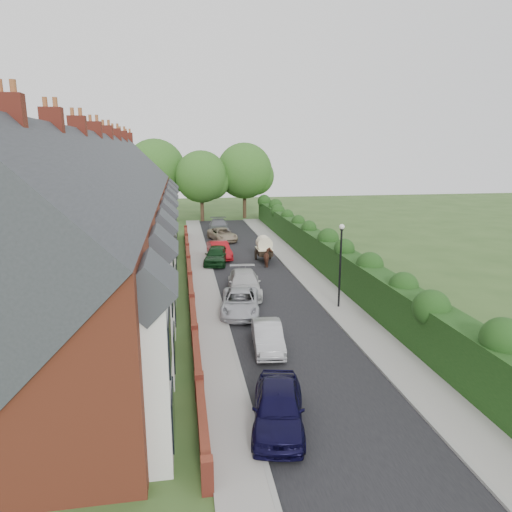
{
  "coord_description": "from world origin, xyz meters",
  "views": [
    {
      "loc": [
        -5.8,
        -21.0,
        9.39
      ],
      "look_at": [
        -0.79,
        9.26,
        2.2
      ],
      "focal_mm": 32.0,
      "sensor_mm": 36.0,
      "label": 1
    }
  ],
  "objects_px": {
    "car_navy": "(278,407)",
    "car_silver_a": "(268,336)",
    "car_silver_b": "(240,302)",
    "horse_cart": "(264,247)",
    "car_beige": "(222,235)",
    "car_green": "(217,255)",
    "horse": "(268,258)",
    "car_red": "(219,250)",
    "car_white": "(244,283)",
    "lamppost": "(341,255)",
    "car_grey": "(219,226)"
  },
  "relations": [
    {
      "from": "car_navy",
      "to": "car_silver_a",
      "type": "distance_m",
      "value": 6.31
    },
    {
      "from": "car_silver_b",
      "to": "horse_cart",
      "type": "xyz_separation_m",
      "value": [
        3.7,
        12.35,
        0.59
      ]
    },
    {
      "from": "car_silver_a",
      "to": "horse_cart",
      "type": "bearing_deg",
      "value": 84.97
    },
    {
      "from": "car_beige",
      "to": "horse_cart",
      "type": "relative_size",
      "value": 1.58
    },
    {
      "from": "car_green",
      "to": "horse_cart",
      "type": "distance_m",
      "value": 4.17
    },
    {
      "from": "car_beige",
      "to": "horse",
      "type": "relative_size",
      "value": 2.78
    },
    {
      "from": "car_red",
      "to": "car_white",
      "type": "bearing_deg",
      "value": -92.39
    },
    {
      "from": "lamppost",
      "to": "horse_cart",
      "type": "bearing_deg",
      "value": 100.27
    },
    {
      "from": "car_white",
      "to": "car_beige",
      "type": "height_order",
      "value": "car_white"
    },
    {
      "from": "lamppost",
      "to": "car_red",
      "type": "height_order",
      "value": "lamppost"
    },
    {
      "from": "car_navy",
      "to": "car_silver_b",
      "type": "relative_size",
      "value": 0.92
    },
    {
      "from": "horse",
      "to": "car_red",
      "type": "bearing_deg",
      "value": -34.98
    },
    {
      "from": "car_white",
      "to": "car_green",
      "type": "height_order",
      "value": "car_green"
    },
    {
      "from": "lamppost",
      "to": "car_silver_a",
      "type": "height_order",
      "value": "lamppost"
    },
    {
      "from": "horse",
      "to": "car_white",
      "type": "bearing_deg",
      "value": 75.35
    },
    {
      "from": "lamppost",
      "to": "car_beige",
      "type": "relative_size",
      "value": 1.08
    },
    {
      "from": "car_navy",
      "to": "car_green",
      "type": "relative_size",
      "value": 0.98
    },
    {
      "from": "car_white",
      "to": "car_red",
      "type": "height_order",
      "value": "car_white"
    },
    {
      "from": "car_green",
      "to": "horse",
      "type": "bearing_deg",
      "value": -8.08
    },
    {
      "from": "car_silver_b",
      "to": "car_beige",
      "type": "bearing_deg",
      "value": 95.92
    },
    {
      "from": "car_navy",
      "to": "car_grey",
      "type": "xyz_separation_m",
      "value": [
        1.14,
        37.87,
        0.04
      ]
    },
    {
      "from": "lamppost",
      "to": "car_green",
      "type": "height_order",
      "value": "lamppost"
    },
    {
      "from": "lamppost",
      "to": "car_silver_b",
      "type": "relative_size",
      "value": 1.09
    },
    {
      "from": "lamppost",
      "to": "car_silver_a",
      "type": "xyz_separation_m",
      "value": [
        -5.32,
        -4.96,
        -2.66
      ]
    },
    {
      "from": "car_silver_b",
      "to": "car_green",
      "type": "relative_size",
      "value": 1.06
    },
    {
      "from": "car_white",
      "to": "car_green",
      "type": "relative_size",
      "value": 1.16
    },
    {
      "from": "car_white",
      "to": "car_red",
      "type": "distance_m",
      "value": 10.55
    },
    {
      "from": "lamppost",
      "to": "horse",
      "type": "height_order",
      "value": "lamppost"
    },
    {
      "from": "car_silver_b",
      "to": "car_grey",
      "type": "xyz_separation_m",
      "value": [
        0.97,
        26.44,
        0.13
      ]
    },
    {
      "from": "car_silver_b",
      "to": "car_red",
      "type": "bearing_deg",
      "value": 98.55
    },
    {
      "from": "car_red",
      "to": "car_silver_a",
      "type": "bearing_deg",
      "value": -94.47
    },
    {
      "from": "car_silver_b",
      "to": "car_beige",
      "type": "height_order",
      "value": "car_beige"
    },
    {
      "from": "car_navy",
      "to": "car_red",
      "type": "bearing_deg",
      "value": 101.63
    },
    {
      "from": "car_navy",
      "to": "horse_cart",
      "type": "bearing_deg",
      "value": 92.73
    },
    {
      "from": "horse_cart",
      "to": "car_grey",
      "type": "bearing_deg",
      "value": 100.95
    },
    {
      "from": "horse",
      "to": "car_grey",
      "type": "bearing_deg",
      "value": -72.1
    },
    {
      "from": "car_silver_a",
      "to": "horse",
      "type": "xyz_separation_m",
      "value": [
        3.04,
        15.67,
        0.09
      ]
    },
    {
      "from": "car_silver_b",
      "to": "car_green",
      "type": "distance_m",
      "value": 11.99
    },
    {
      "from": "car_silver_a",
      "to": "car_red",
      "type": "bearing_deg",
      "value": 96.84
    },
    {
      "from": "horse_cart",
      "to": "car_silver_a",
      "type": "bearing_deg",
      "value": -99.85
    },
    {
      "from": "car_silver_a",
      "to": "horse",
      "type": "height_order",
      "value": "horse"
    },
    {
      "from": "car_grey",
      "to": "car_silver_a",
      "type": "bearing_deg",
      "value": -87.38
    },
    {
      "from": "car_green",
      "to": "car_red",
      "type": "relative_size",
      "value": 1.0
    },
    {
      "from": "car_silver_b",
      "to": "car_white",
      "type": "distance_m",
      "value": 3.54
    },
    {
      "from": "car_silver_a",
      "to": "horse",
      "type": "bearing_deg",
      "value": 83.83
    },
    {
      "from": "car_white",
      "to": "car_beige",
      "type": "relative_size",
      "value": 1.08
    },
    {
      "from": "horse_cart",
      "to": "car_green",
      "type": "bearing_deg",
      "value": -174.98
    },
    {
      "from": "car_green",
      "to": "horse_cart",
      "type": "height_order",
      "value": "horse_cart"
    },
    {
      "from": "car_silver_b",
      "to": "car_red",
      "type": "xyz_separation_m",
      "value": [
        -0.02,
        13.99,
        0.08
      ]
    },
    {
      "from": "lamppost",
      "to": "car_red",
      "type": "relative_size",
      "value": 1.15
    }
  ]
}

